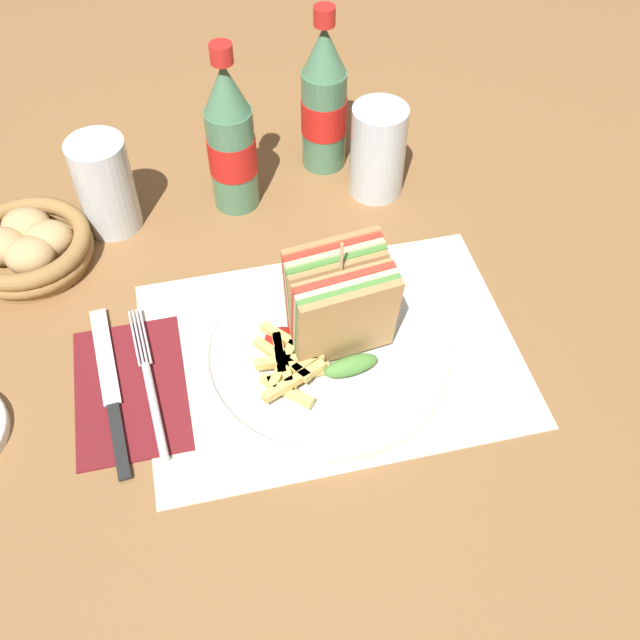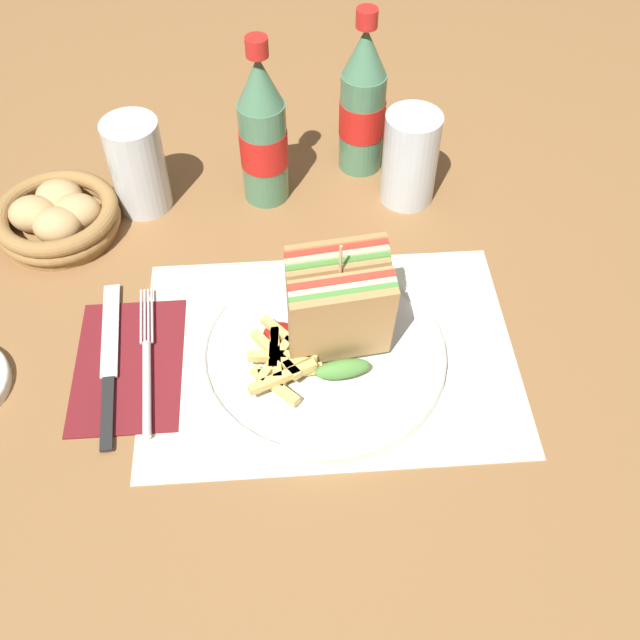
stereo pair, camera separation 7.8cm
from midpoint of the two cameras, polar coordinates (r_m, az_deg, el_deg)
The scene contains 14 objects.
ground_plane at distance 0.81m, azimuth -1.23°, elevation -2.56°, with size 4.00×4.00×0.00m, color olive.
placemat at distance 0.80m, azimuth -1.97°, elevation -2.54°, with size 0.40×0.29×0.00m.
plate_main at distance 0.79m, azimuth -2.50°, elevation -2.63°, with size 0.27×0.27×0.02m.
club_sandwich at distance 0.75m, azimuth -1.52°, elevation 0.89°, with size 0.11×0.11×0.14m.
fries_pile at distance 0.76m, azimuth -5.18°, elevation -3.53°, with size 0.09×0.11×0.02m.
ketchup_blob at distance 0.79m, azimuth -5.82°, elevation -1.57°, with size 0.04×0.03×0.01m.
napkin at distance 0.81m, azimuth -16.97°, elevation -5.02°, with size 0.11×0.18×0.00m.
fork at distance 0.79m, azimuth -15.51°, elevation -5.61°, with size 0.03×0.20×0.01m.
knife at distance 0.81m, azimuth -18.39°, elevation -5.24°, with size 0.03×0.22×0.00m.
coke_bottle_near at distance 0.93m, azimuth -9.28°, elevation 13.21°, with size 0.06×0.06×0.22m.
coke_bottle_far at distance 0.98m, azimuth -2.06°, elevation 16.17°, with size 0.06×0.06×0.22m.
glass_near at distance 0.95m, azimuth 2.05°, elevation 12.63°, with size 0.07×0.07×0.12m.
glass_far at distance 0.95m, azimuth -18.26°, elevation 9.21°, with size 0.07×0.07×0.12m.
bread_basket at distance 0.96m, azimuth -23.62°, elevation 5.04°, with size 0.15×0.15×0.05m.
Camera 1 is at (-0.13, -0.48, 0.64)m, focal length 42.00 mm.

